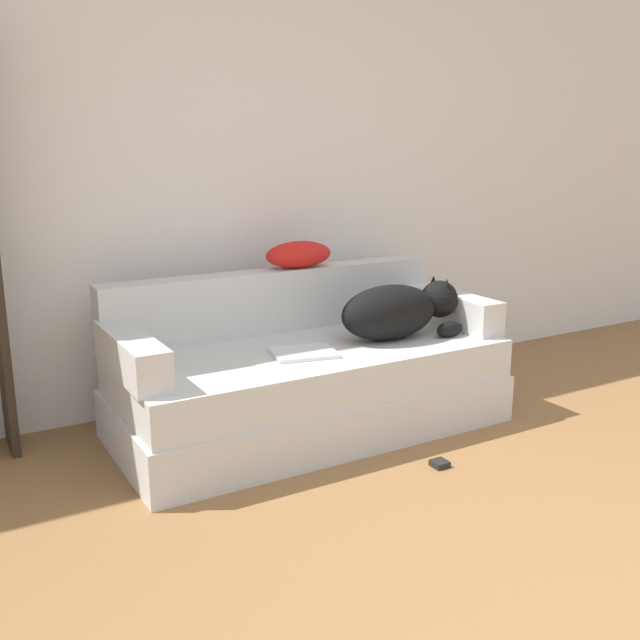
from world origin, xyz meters
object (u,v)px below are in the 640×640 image
object	(u,v)px
laptop	(304,353)
throw_pillow	(299,254)
couch	(310,388)
power_adapter	(440,464)
dog	(398,310)

from	to	relation	value
laptop	throw_pillow	size ratio (longest dim) A/B	0.89
couch	power_adapter	world-z (taller)	couch
dog	laptop	xyz separation A→B (m)	(-0.56, -0.02, -0.13)
couch	throw_pillow	xyz separation A→B (m)	(0.14, 0.36, 0.61)
power_adapter	throw_pillow	bearing A→B (deg)	97.78
dog	throw_pillow	xyz separation A→B (m)	(-0.32, 0.45, 0.25)
laptop	power_adapter	size ratio (longest dim) A/B	4.80
laptop	throw_pillow	distance (m)	0.65
laptop	power_adapter	distance (m)	0.79
laptop	power_adapter	bearing A→B (deg)	-43.48
dog	power_adapter	world-z (taller)	dog
couch	throw_pillow	distance (m)	0.72
power_adapter	couch	bearing A→B (deg)	112.62
couch	laptop	xyz separation A→B (m)	(-0.10, -0.11, 0.23)
dog	power_adapter	bearing A→B (deg)	-107.44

